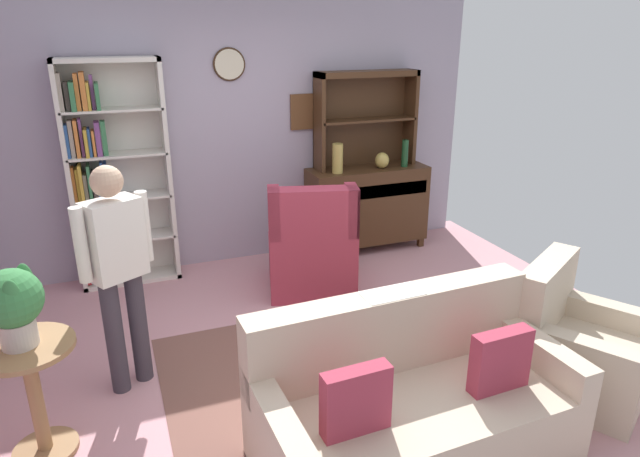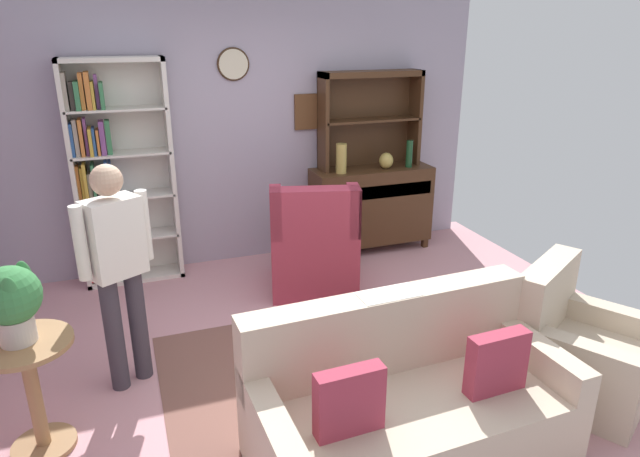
% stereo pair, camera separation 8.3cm
% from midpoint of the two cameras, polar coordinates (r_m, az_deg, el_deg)
% --- Properties ---
extents(ground_plane, '(5.40, 4.60, 0.02)m').
position_cam_midpoint_polar(ground_plane, '(4.34, -0.85, -13.03)').
color(ground_plane, '#C68C93').
extents(wall_back, '(5.00, 0.09, 2.80)m').
position_cam_midpoint_polar(wall_back, '(5.76, -8.41, 10.31)').
color(wall_back, '#A399AD').
rests_on(wall_back, ground_plane).
extents(area_rug, '(2.70, 1.97, 0.01)m').
position_cam_midpoint_polar(area_rug, '(4.16, 3.30, -14.41)').
color(area_rug, brown).
rests_on(area_rug, ground_plane).
extents(bookshelf, '(0.90, 0.30, 2.10)m').
position_cam_midpoint_polar(bookshelf, '(5.52, -21.05, 4.72)').
color(bookshelf, silver).
rests_on(bookshelf, ground_plane).
extents(sideboard, '(1.30, 0.45, 0.92)m').
position_cam_midpoint_polar(sideboard, '(6.14, 4.43, 2.47)').
color(sideboard, '#422816').
rests_on(sideboard, ground_plane).
extents(sideboard_hutch, '(1.10, 0.26, 1.00)m').
position_cam_midpoint_polar(sideboard_hutch, '(6.00, 4.25, 12.37)').
color(sideboard_hutch, '#422816').
rests_on(sideboard_hutch, sideboard).
extents(vase_tall, '(0.11, 0.11, 0.30)m').
position_cam_midpoint_polar(vase_tall, '(5.77, 1.39, 7.17)').
color(vase_tall, tan).
rests_on(vase_tall, sideboard).
extents(vase_round, '(0.15, 0.15, 0.17)m').
position_cam_midpoint_polar(vase_round, '(6.01, 5.96, 6.93)').
color(vase_round, tan).
rests_on(vase_round, sideboard).
extents(bottle_wine, '(0.07, 0.07, 0.29)m').
position_cam_midpoint_polar(bottle_wine, '(6.09, 8.28, 7.60)').
color(bottle_wine, '#194223').
rests_on(bottle_wine, sideboard).
extents(couch_floral, '(1.83, 0.92, 0.90)m').
position_cam_midpoint_polar(couch_floral, '(3.38, 8.60, -17.43)').
color(couch_floral, beige).
rests_on(couch_floral, ground_plane).
extents(armchair_floral, '(1.04, 1.05, 0.88)m').
position_cam_midpoint_polar(armchair_floral, '(4.22, 24.22, -11.28)').
color(armchair_floral, beige).
rests_on(armchair_floral, ground_plane).
extents(wingback_chair, '(0.96, 0.98, 1.05)m').
position_cam_midpoint_polar(wingback_chair, '(5.17, -1.33, -2.38)').
color(wingback_chair, '#A33347').
rests_on(wingback_chair, ground_plane).
extents(plant_stand, '(0.52, 0.52, 0.72)m').
position_cam_midpoint_polar(plant_stand, '(3.66, -27.80, -14.21)').
color(plant_stand, '#997047').
rests_on(plant_stand, ground_plane).
extents(potted_plant_large, '(0.32, 0.32, 0.45)m').
position_cam_midpoint_polar(potted_plant_large, '(3.42, -29.49, -6.60)').
color(potted_plant_large, beige).
rests_on(potted_plant_large, plant_stand).
extents(person_reading, '(0.49, 0.34, 1.56)m').
position_cam_midpoint_polar(person_reading, '(3.85, -20.53, -3.43)').
color(person_reading, '#38333D').
rests_on(person_reading, ground_plane).
extents(coffee_table, '(0.80, 0.50, 0.42)m').
position_cam_midpoint_polar(coffee_table, '(4.16, 4.91, -8.86)').
color(coffee_table, '#422816').
rests_on(coffee_table, ground_plane).
extents(book_stack, '(0.21, 0.14, 0.08)m').
position_cam_midpoint_polar(book_stack, '(4.16, 6.25, -7.18)').
color(book_stack, gold).
rests_on(book_stack, coffee_table).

